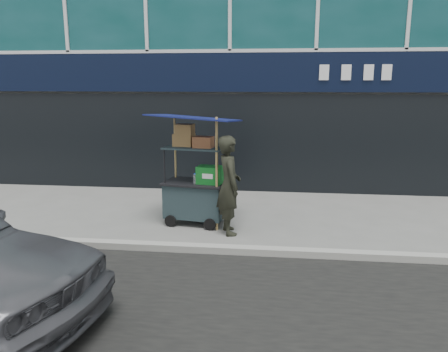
# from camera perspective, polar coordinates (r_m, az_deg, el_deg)

# --- Properties ---
(ground) EXTENTS (80.00, 80.00, 0.00)m
(ground) POSITION_cam_1_polar(r_m,az_deg,el_deg) (7.35, -2.41, -9.32)
(ground) COLOR slate
(ground) RESTS_ON ground
(curb) EXTENTS (80.00, 0.18, 0.12)m
(curb) POSITION_cam_1_polar(r_m,az_deg,el_deg) (7.14, -2.67, -9.46)
(curb) COLOR gray
(curb) RESTS_ON ground
(vendor_cart) EXTENTS (1.73, 1.35, 2.13)m
(vendor_cart) POSITION_cam_1_polar(r_m,az_deg,el_deg) (8.35, -3.67, -1.27)
(vendor_cart) COLOR black
(vendor_cart) RESTS_ON ground
(vendor_man) EXTENTS (0.62, 0.76, 1.78)m
(vendor_man) POSITION_cam_1_polar(r_m,az_deg,el_deg) (7.77, 0.65, -1.20)
(vendor_man) COLOR black
(vendor_man) RESTS_ON ground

